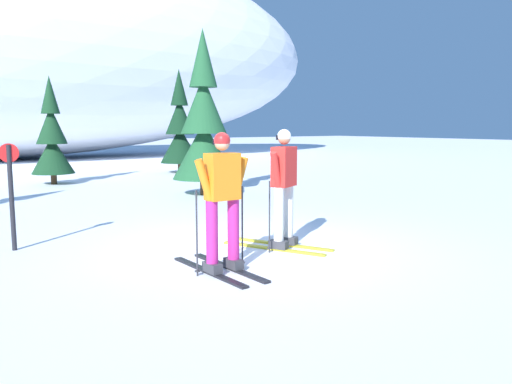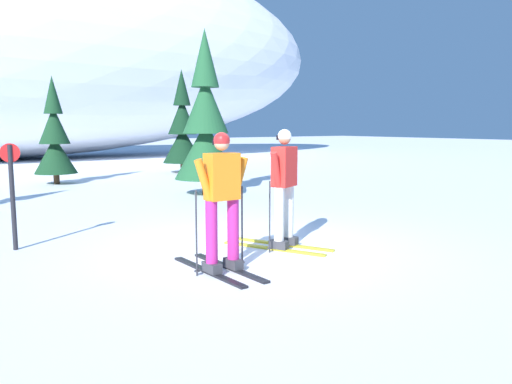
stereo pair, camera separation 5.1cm
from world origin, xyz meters
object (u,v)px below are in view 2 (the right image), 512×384
at_px(skier_red_jacket, 284,187).
at_px(pine_tree_far_right, 182,130).
at_px(pine_tree_center_left, 55,139).
at_px(skier_orange_jacket, 222,200).
at_px(pine_tree_center_right, 206,127).
at_px(trail_marker_post, 12,190).

xyz_separation_m(skier_red_jacket, pine_tree_far_right, (4.37, 12.14, 0.73)).
bearing_deg(pine_tree_far_right, pine_tree_center_left, -166.51).
relative_size(skier_red_jacket, skier_orange_jacket, 1.01).
relative_size(skier_orange_jacket, pine_tree_center_left, 0.52).
distance_m(skier_orange_jacket, pine_tree_center_right, 7.46).
distance_m(skier_red_jacket, skier_orange_jacket, 1.54).
bearing_deg(trail_marker_post, skier_orange_jacket, -54.94).
height_order(pine_tree_center_left, pine_tree_center_right, pine_tree_center_right).
height_order(skier_orange_jacket, pine_tree_center_left, pine_tree_center_left).
relative_size(pine_tree_center_left, trail_marker_post, 2.12).
bearing_deg(skier_red_jacket, pine_tree_center_right, 71.58).
bearing_deg(skier_orange_jacket, pine_tree_center_right, 62.48).
bearing_deg(pine_tree_far_right, trail_marker_post, -127.99).
distance_m(skier_orange_jacket, pine_tree_center_left, 11.53).
height_order(skier_red_jacket, pine_tree_far_right, pine_tree_far_right).
bearing_deg(skier_red_jacket, pine_tree_center_left, 93.70).
distance_m(skier_orange_jacket, pine_tree_far_right, 14.00).
bearing_deg(trail_marker_post, pine_tree_center_left, 72.91).
bearing_deg(pine_tree_far_right, skier_red_jacket, -109.80).
xyz_separation_m(pine_tree_center_left, trail_marker_post, (-2.68, -8.71, -0.52)).
distance_m(skier_red_jacket, pine_tree_far_right, 12.92).
height_order(skier_orange_jacket, trail_marker_post, skier_orange_jacket).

